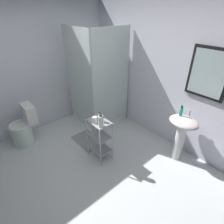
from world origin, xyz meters
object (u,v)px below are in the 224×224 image
(pedestal_sink, at_px, (182,131))
(toilet, at_px, (24,129))
(body_wash_bottle_green, at_px, (100,117))
(hand_soap_bottle, at_px, (181,111))
(bath_mat, at_px, (88,140))
(shower_stall, at_px, (98,102))
(lotion_bottle_white, at_px, (101,121))
(rinse_cup, at_px, (95,120))
(storage_cart, at_px, (100,137))

(pedestal_sink, xyz_separation_m, toilet, (-2.13, -1.82, -0.26))
(pedestal_sink, bearing_deg, body_wash_bottle_green, -132.41)
(hand_soap_bottle, xyz_separation_m, body_wash_bottle_green, (-0.78, -0.98, -0.07))
(hand_soap_bottle, relative_size, bath_mat, 0.29)
(shower_stall, distance_m, toilet, 1.55)
(lotion_bottle_white, height_order, rinse_cup, lotion_bottle_white)
(storage_cart, xyz_separation_m, bath_mat, (-0.50, 0.07, -0.43))
(lotion_bottle_white, bearing_deg, bath_mat, 168.32)
(pedestal_sink, xyz_separation_m, body_wash_bottle_green, (-0.88, -0.96, 0.23))
(rinse_cup, bearing_deg, toilet, -147.98)
(pedestal_sink, relative_size, rinse_cup, 7.88)
(pedestal_sink, xyz_separation_m, rinse_cup, (-0.90, -1.05, 0.21))
(hand_soap_bottle, height_order, body_wash_bottle_green, hand_soap_bottle)
(pedestal_sink, bearing_deg, toilet, -139.47)
(toilet, distance_m, hand_soap_bottle, 2.80)
(rinse_cup, bearing_deg, lotion_bottle_white, 4.51)
(body_wash_bottle_green, xyz_separation_m, bath_mat, (-0.50, 0.05, -0.80))
(storage_cart, xyz_separation_m, lotion_bottle_white, (0.13, -0.06, 0.40))
(lotion_bottle_white, relative_size, bath_mat, 0.36)
(storage_cart, distance_m, rinse_cup, 0.36)
(lotion_bottle_white, bearing_deg, pedestal_sink, 53.98)
(shower_stall, distance_m, storage_cart, 1.17)
(lotion_bottle_white, relative_size, rinse_cup, 2.08)
(shower_stall, height_order, body_wash_bottle_green, shower_stall)
(shower_stall, xyz_separation_m, hand_soap_bottle, (1.74, 0.33, 0.42))
(toilet, relative_size, hand_soap_bottle, 4.39)
(storage_cart, bearing_deg, rinse_cup, -101.42)
(lotion_bottle_white, distance_m, rinse_cup, 0.15)
(storage_cart, relative_size, rinse_cup, 7.20)
(lotion_bottle_white, height_order, bath_mat, lotion_bottle_white)
(hand_soap_bottle, bearing_deg, storage_cart, -127.99)
(toilet, bearing_deg, rinse_cup, 32.02)
(hand_soap_bottle, distance_m, rinse_cup, 1.34)
(shower_stall, relative_size, hand_soap_bottle, 11.56)
(storage_cart, relative_size, body_wash_bottle_green, 4.68)
(hand_soap_bottle, bearing_deg, rinse_cup, -126.63)
(rinse_cup, xyz_separation_m, bath_mat, (-0.48, 0.14, -0.78))
(pedestal_sink, height_order, bath_mat, pedestal_sink)
(pedestal_sink, xyz_separation_m, lotion_bottle_white, (-0.75, -1.04, 0.26))
(shower_stall, xyz_separation_m, storage_cart, (0.95, -0.68, -0.03))
(shower_stall, distance_m, hand_soap_bottle, 1.82)
(pedestal_sink, height_order, lotion_bottle_white, lotion_bottle_white)
(rinse_cup, bearing_deg, hand_soap_bottle, 53.37)
(shower_stall, relative_size, toilet, 2.63)
(shower_stall, xyz_separation_m, bath_mat, (0.45, -0.61, -0.45))
(rinse_cup, distance_m, bath_mat, 0.93)
(bath_mat, bearing_deg, pedestal_sink, 33.34)
(shower_stall, xyz_separation_m, toilet, (-0.29, -1.52, -0.15))
(storage_cart, height_order, rinse_cup, rinse_cup)
(lotion_bottle_white, bearing_deg, toilet, -150.37)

